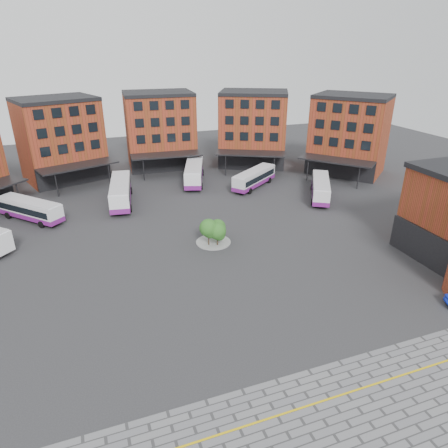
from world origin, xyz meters
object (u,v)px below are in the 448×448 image
object	(u,v)px
bus_c	(121,191)
bus_f	(321,188)
tree_island	(215,230)
bus_e	(254,178)
bus_b	(30,209)
bus_d	(194,172)

from	to	relation	value
bus_c	bus_f	xyz separation A→B (m)	(30.70, -8.72, -0.22)
tree_island	bus_f	distance (m)	23.55
bus_c	bus_e	size ratio (longest dim) A/B	1.25
tree_island	bus_b	world-z (taller)	tree_island
bus_b	bus_d	world-z (taller)	bus_d
tree_island	bus_e	world-z (taller)	tree_island
bus_e	bus_f	bearing A→B (deg)	6.37
bus_f	bus_d	bearing A→B (deg)	170.01
tree_island	bus_f	bearing A→B (deg)	24.38
bus_d	bus_f	world-z (taller)	bus_d
bus_b	bus_c	size ratio (longest dim) A/B	0.75
bus_d	bus_e	distance (m)	10.99
tree_island	bus_c	xyz separation A→B (m)	(-9.25, 18.44, 0.03)
bus_c	bus_d	xyz separation A→B (m)	(13.68, 6.02, -0.00)
tree_island	bus_e	distance (m)	22.79
tree_island	bus_f	xyz separation A→B (m)	(21.45, 9.72, -0.19)
bus_b	bus_d	size ratio (longest dim) A/B	0.75
bus_b	bus_d	distance (m)	27.91
bus_f	tree_island	bearing A→B (deg)	-124.72
bus_c	bus_d	distance (m)	14.95
bus_d	bus_f	distance (m)	22.52
tree_island	bus_d	xyz separation A→B (m)	(4.43, 24.46, 0.03)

